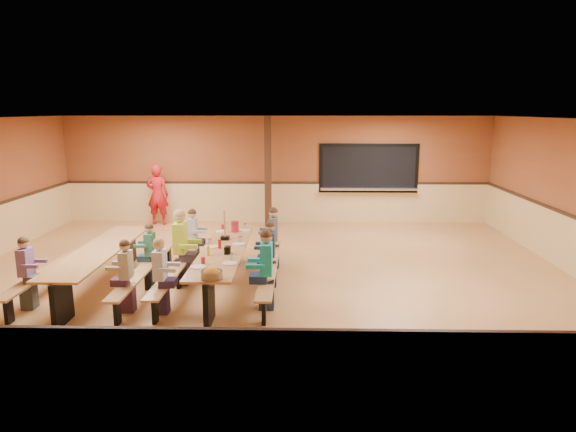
{
  "coord_description": "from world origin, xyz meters",
  "views": [
    {
      "loc": [
        0.67,
        -9.45,
        3.17
      ],
      "look_at": [
        0.44,
        0.25,
        1.15
      ],
      "focal_mm": 32.0,
      "sensor_mm": 36.0,
      "label": 1
    }
  ],
  "objects": [
    {
      "name": "structural_post",
      "position": [
        -0.2,
        4.4,
        1.5
      ],
      "size": [
        0.18,
        0.18,
        3.0
      ],
      "primitive_type": "cube",
      "color": "#321C10",
      "rests_on": "ground"
    },
    {
      "name": "seated_child_teal_right",
      "position": [
        0.14,
        -1.6,
        0.64
      ],
      "size": [
        0.41,
        0.33,
        1.29
      ],
      "primitive_type": null,
      "color": "#1BA9AD",
      "rests_on": "ground"
    },
    {
      "name": "standing_woman",
      "position": [
        -3.3,
        4.55,
        0.84
      ],
      "size": [
        0.64,
        0.45,
        1.69
      ],
      "primitive_type": "imported",
      "rotation": [
        0.0,
        0.0,
        3.07
      ],
      "color": "red",
      "rests_on": "ground"
    },
    {
      "name": "punch_pitcher",
      "position": [
        -0.64,
        0.62,
        0.85
      ],
      "size": [
        0.16,
        0.16,
        0.22
      ],
      "primitive_type": "cylinder",
      "color": "#B6182D",
      "rests_on": "cafeteria_table_main"
    },
    {
      "name": "seated_child_navy_right",
      "position": [
        0.14,
        -0.51,
        0.6
      ],
      "size": [
        0.36,
        0.3,
        1.19
      ],
      "primitive_type": null,
      "color": "navy",
      "rests_on": "ground"
    },
    {
      "name": "seated_child_char_right",
      "position": [
        0.14,
        0.62,
        0.61
      ],
      "size": [
        0.38,
        0.31,
        1.23
      ],
      "primitive_type": null,
      "color": "#51575D",
      "rests_on": "ground"
    },
    {
      "name": "condiment_mustard",
      "position": [
        -0.88,
        -1.09,
        0.82
      ],
      "size": [
        0.06,
        0.06,
        0.17
      ],
      "primitive_type": "cylinder",
      "color": "yellow",
      "rests_on": "cafeteria_table_main"
    },
    {
      "name": "condiment_ketchup",
      "position": [
        -0.76,
        -0.65,
        0.82
      ],
      "size": [
        0.06,
        0.06,
        0.17
      ],
      "primitive_type": "cylinder",
      "color": "#B2140F",
      "rests_on": "cafeteria_table_main"
    },
    {
      "name": "ground",
      "position": [
        0.0,
        0.0,
        0.0
      ],
      "size": [
        12.0,
        12.0,
        0.0
      ],
      "primitive_type": "plane",
      "color": "#A46D3E",
      "rests_on": "ground"
    },
    {
      "name": "seated_child_tan_sec",
      "position": [
        -2.06,
        -1.78,
        0.58
      ],
      "size": [
        0.35,
        0.28,
        1.17
      ],
      "primitive_type": null,
      "color": "tan",
      "rests_on": "ground"
    },
    {
      "name": "seated_child_grey_left",
      "position": [
        -1.51,
        0.66,
        0.59
      ],
      "size": [
        0.36,
        0.29,
        1.18
      ],
      "primitive_type": null,
      "color": "#B4B4B4",
      "rests_on": "ground"
    },
    {
      "name": "seated_adult_yellow",
      "position": [
        -1.51,
        -0.43,
        0.69
      ],
      "size": [
        0.45,
        0.37,
        1.38
      ],
      "primitive_type": null,
      "color": "#BDD530",
      "rests_on": "ground"
    },
    {
      "name": "room_envelope",
      "position": [
        0.0,
        0.0,
        0.69
      ],
      "size": [
        12.04,
        10.04,
        3.02
      ],
      "color": "brown",
      "rests_on": "ground"
    },
    {
      "name": "cafeteria_table_second",
      "position": [
        -2.89,
        -0.73,
        0.53
      ],
      "size": [
        1.91,
        3.7,
        0.74
      ],
      "color": "#A97443",
      "rests_on": "ground"
    },
    {
      "name": "chip_bowl",
      "position": [
        -0.62,
        -2.31,
        0.81
      ],
      "size": [
        0.32,
        0.32,
        0.15
      ],
      "primitive_type": null,
      "color": "orange",
      "rests_on": "cafeteria_table_main"
    },
    {
      "name": "table_paddle",
      "position": [
        -0.75,
        -0.01,
        0.88
      ],
      "size": [
        0.16,
        0.16,
        0.56
      ],
      "color": "black",
      "rests_on": "cafeteria_table_main"
    },
    {
      "name": "napkin_dispenser",
      "position": [
        -0.57,
        -0.99,
        0.8
      ],
      "size": [
        0.1,
        0.14,
        0.13
      ],
      "primitive_type": "cube",
      "color": "black",
      "rests_on": "cafeteria_table_main"
    },
    {
      "name": "seated_child_green_sec",
      "position": [
        -2.06,
        -0.47,
        0.57
      ],
      "size": [
        0.33,
        0.27,
        1.13
      ],
      "primitive_type": null,
      "color": "#306E56",
      "rests_on": "ground"
    },
    {
      "name": "seated_child_white_left",
      "position": [
        -1.51,
        -1.83,
        0.6
      ],
      "size": [
        0.37,
        0.3,
        1.21
      ],
      "primitive_type": null,
      "color": "silver",
      "rests_on": "ground"
    },
    {
      "name": "cafeteria_table_main",
      "position": [
        -0.69,
        -0.66,
        0.53
      ],
      "size": [
        1.91,
        3.7,
        0.74
      ],
      "color": "#A97443",
      "rests_on": "ground"
    },
    {
      "name": "kitchen_pass_through",
      "position": [
        2.6,
        4.96,
        1.49
      ],
      "size": [
        2.78,
        0.28,
        1.38
      ],
      "color": "black",
      "rests_on": "ground"
    },
    {
      "name": "seated_child_purple_sec",
      "position": [
        -3.71,
        -1.69,
        0.59
      ],
      "size": [
        0.35,
        0.29,
        1.18
      ],
      "primitive_type": null,
      "color": "#7E568C",
      "rests_on": "ground"
    },
    {
      "name": "place_settings",
      "position": [
        -0.69,
        -0.66,
        0.8
      ],
      "size": [
        0.65,
        3.3,
        0.11
      ],
      "primitive_type": null,
      "color": "beige",
      "rests_on": "cafeteria_table_main"
    }
  ]
}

